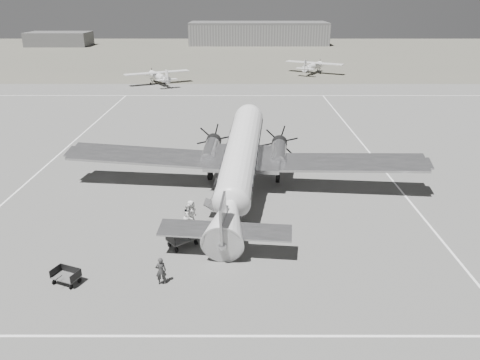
# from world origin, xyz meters

# --- Properties ---
(ground) EXTENTS (260.00, 260.00, 0.00)m
(ground) POSITION_xyz_m (0.00, 0.00, 0.00)
(ground) COLOR slate
(ground) RESTS_ON ground
(taxi_line_near) EXTENTS (60.00, 0.15, 0.01)m
(taxi_line_near) POSITION_xyz_m (0.00, -14.00, 0.01)
(taxi_line_near) COLOR white
(taxi_line_near) RESTS_ON ground
(taxi_line_right) EXTENTS (0.15, 80.00, 0.01)m
(taxi_line_right) POSITION_xyz_m (12.00, 0.00, 0.01)
(taxi_line_right) COLOR white
(taxi_line_right) RESTS_ON ground
(taxi_line_left) EXTENTS (0.15, 60.00, 0.01)m
(taxi_line_left) POSITION_xyz_m (-18.00, 10.00, 0.01)
(taxi_line_left) COLOR white
(taxi_line_left) RESTS_ON ground
(taxi_line_horizon) EXTENTS (90.00, 0.15, 0.01)m
(taxi_line_horizon) POSITION_xyz_m (0.00, 40.00, 0.01)
(taxi_line_horizon) COLOR white
(taxi_line_horizon) RESTS_ON ground
(grass_infield) EXTENTS (260.00, 90.00, 0.01)m
(grass_infield) POSITION_xyz_m (0.00, 95.00, 0.00)
(grass_infield) COLOR #59574B
(grass_infield) RESTS_ON ground
(hangar_main) EXTENTS (42.00, 14.00, 6.60)m
(hangar_main) POSITION_xyz_m (5.00, 120.00, 3.30)
(hangar_main) COLOR slate
(hangar_main) RESTS_ON ground
(shed_secondary) EXTENTS (18.00, 10.00, 4.00)m
(shed_secondary) POSITION_xyz_m (-55.00, 115.00, 2.00)
(shed_secondary) COLOR #4E4E4E
(shed_secondary) RESTS_ON ground
(dc3_airliner) EXTENTS (30.26, 22.53, 5.40)m
(dc3_airliner) POSITION_xyz_m (-0.59, 1.48, 2.70)
(dc3_airliner) COLOR silver
(dc3_airliner) RESTS_ON ground
(light_plane_left) EXTENTS (14.35, 13.46, 2.36)m
(light_plane_left) POSITION_xyz_m (-14.49, 49.41, 1.18)
(light_plane_left) COLOR silver
(light_plane_left) RESTS_ON ground
(light_plane_right) EXTENTS (14.65, 13.78, 2.40)m
(light_plane_right) POSITION_xyz_m (13.58, 61.48, 1.20)
(light_plane_right) COLOR silver
(light_plane_right) RESTS_ON ground
(baggage_cart_near) EXTENTS (2.24, 2.16, 1.03)m
(baggage_cart_near) POSITION_xyz_m (-4.08, -5.88, 0.52)
(baggage_cart_near) COLOR #4E4E4E
(baggage_cart_near) RESTS_ON ground
(baggage_cart_far) EXTENTS (1.75, 1.52, 0.83)m
(baggage_cart_far) POSITION_xyz_m (-9.76, -9.87, 0.41)
(baggage_cart_far) COLOR #4E4E4E
(baggage_cart_far) RESTS_ON ground
(ground_crew) EXTENTS (0.64, 0.49, 1.56)m
(ground_crew) POSITION_xyz_m (-4.73, -9.89, 0.78)
(ground_crew) COLOR #2E2E2E
(ground_crew) RESTS_ON ground
(ramp_agent) EXTENTS (1.02, 1.13, 1.90)m
(ramp_agent) POSITION_xyz_m (-3.86, -3.81, 0.95)
(ramp_agent) COLOR silver
(ramp_agent) RESTS_ON ground
(passenger) EXTENTS (0.88, 1.04, 1.80)m
(passenger) POSITION_xyz_m (-3.80, -3.18, 0.90)
(passenger) COLOR silver
(passenger) RESTS_ON ground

